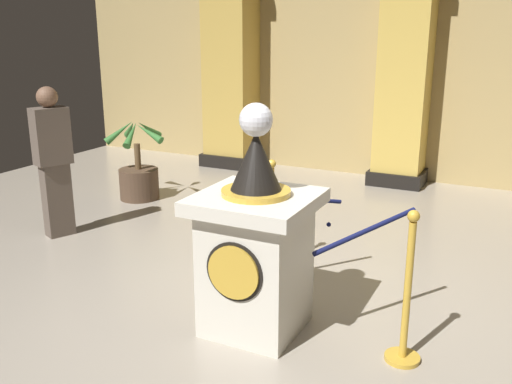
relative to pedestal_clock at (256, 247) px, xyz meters
name	(u,v)px	position (x,y,z in m)	size (l,w,h in m)	color
ground_plane	(268,317)	(0.02, 0.18, -0.65)	(11.36, 11.36, 0.00)	#9E9384
back_wall	(411,61)	(0.02, 5.01, 1.08)	(11.36, 0.16, 3.46)	tan
pedestal_clock	(256,247)	(0.00, 0.00, 0.00)	(0.82, 0.82, 1.69)	silver
stanchion_near	(406,310)	(1.09, 0.05, -0.27)	(0.24, 0.24, 1.07)	gold
stanchion_far	(271,231)	(-0.37, 1.07, -0.28)	(0.24, 0.24, 1.04)	gold
velvet_rope	(329,214)	(0.36, 0.56, 0.14)	(1.27, 1.27, 0.22)	#141947
column_left	(233,63)	(-2.72, 4.68, 1.00)	(0.88, 0.88, 3.32)	black
column_centre_rear	(406,68)	(0.02, 4.68, 1.00)	(0.80, 0.80, 3.32)	black
potted_palm_left	(139,175)	(-2.88, 2.35, -0.33)	(0.80, 0.80, 1.08)	#4C3828
bystander_guest	(53,159)	(-2.80, 0.85, 0.20)	(0.34, 0.42, 1.61)	brown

